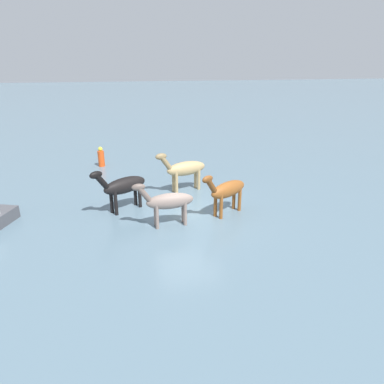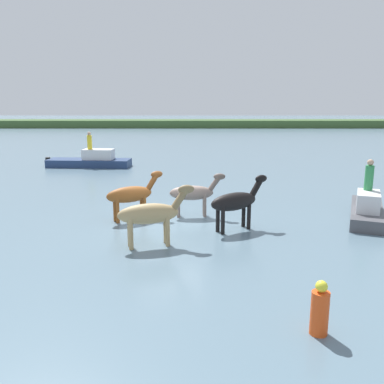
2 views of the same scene
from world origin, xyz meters
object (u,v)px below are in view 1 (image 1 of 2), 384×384
Objects in this scene: horse_gray_outer at (184,169)px; horse_chestnut_trailing at (123,186)px; buoy_channel_marker at (101,158)px; horse_lead at (168,201)px; horse_mid_herd at (227,190)px.

horse_chestnut_trailing is at bearing 15.17° from horse_gray_outer.
horse_lead is at bearing 106.11° from buoy_channel_marker.
horse_gray_outer is (-2.84, -1.67, 0.02)m from horse_chestnut_trailing.
horse_mid_herd is 3.13m from horse_gray_outer.
horse_lead is 3.71m from horse_gray_outer.
horse_gray_outer is at bearing -114.85° from horse_lead.
horse_mid_herd reaches higher than buoy_channel_marker.
horse_mid_herd is 9.40m from buoy_channel_marker.
buoy_channel_marker is at bearing -89.05° from horse_mid_herd.
horse_gray_outer reaches higher than buoy_channel_marker.
horse_mid_herd is at bearing -171.76° from horse_lead.
horse_chestnut_trailing is at bearing -53.49° from horse_lead.
horse_mid_herd reaches higher than horse_lead.
horse_lead is at bearing 98.91° from horse_chestnut_trailing.
horse_mid_herd is at bearing 121.12° from buoy_channel_marker.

